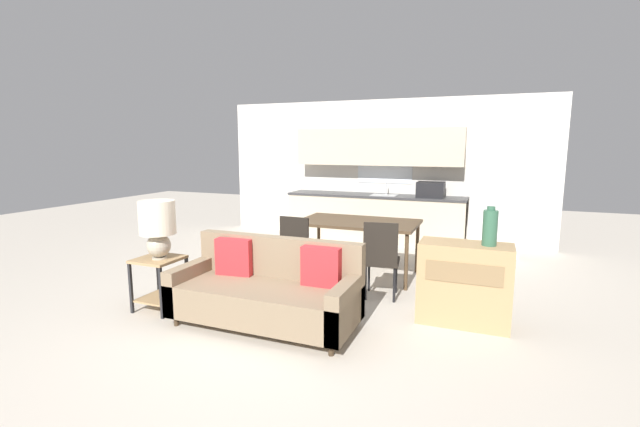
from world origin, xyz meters
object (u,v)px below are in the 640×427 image
(couch, at_px, (268,291))
(vase, at_px, (490,227))
(table_lamp, at_px, (158,224))
(dining_chair_near_right, at_px, (381,257))
(refrigerator, at_px, (496,202))
(credenza, at_px, (464,284))
(dining_table, at_px, (358,225))
(dining_chair_near_left, at_px, (299,249))
(side_table, at_px, (159,275))

(couch, xyz_separation_m, vase, (2.09, 0.75, 0.69))
(table_lamp, height_order, vase, vase)
(dining_chair_near_right, bearing_deg, couch, 43.20)
(dining_chair_near_right, bearing_deg, refrigerator, -121.57)
(refrigerator, relative_size, credenza, 1.93)
(dining_table, relative_size, table_lamp, 2.57)
(refrigerator, relative_size, dining_table, 1.06)
(vase, height_order, dining_chair_near_left, vase)
(couch, distance_m, dining_chair_near_left, 1.16)
(dining_table, relative_size, credenza, 1.82)
(refrigerator, xyz_separation_m, dining_table, (-1.80, -2.12, -0.16))
(dining_chair_near_left, distance_m, dining_chair_near_right, 1.08)
(dining_table, bearing_deg, dining_chair_near_right, -56.94)
(vase, bearing_deg, couch, -160.20)
(couch, height_order, table_lamp, table_lamp)
(couch, bearing_deg, dining_chair_near_left, 98.70)
(side_table, distance_m, vase, 3.57)
(table_lamp, xyz_separation_m, dining_chair_near_right, (2.19, 1.27, -0.46))
(refrigerator, xyz_separation_m, dining_chair_near_left, (-2.33, -2.97, -0.36))
(side_table, height_order, credenza, credenza)
(dining_table, height_order, side_table, dining_table)
(refrigerator, xyz_separation_m, couch, (-2.16, -4.11, -0.54))
(dining_table, bearing_deg, credenza, -38.89)
(refrigerator, xyz_separation_m, vase, (-0.07, -3.35, 0.15))
(couch, height_order, side_table, couch)
(table_lamp, relative_size, credenza, 0.71)
(dining_table, xyz_separation_m, side_table, (-1.68, -2.09, -0.32))
(dining_table, bearing_deg, dining_chair_near_left, -122.42)
(credenza, bearing_deg, side_table, -164.76)
(refrigerator, relative_size, couch, 0.93)
(credenza, relative_size, dining_chair_near_right, 0.96)
(vase, bearing_deg, side_table, -165.83)
(credenza, height_order, vase, vase)
(credenza, xyz_separation_m, dining_chair_near_right, (-0.97, 0.39, 0.10))
(side_table, distance_m, dining_chair_near_right, 2.56)
(dining_chair_near_left, bearing_deg, table_lamp, 51.96)
(dining_table, bearing_deg, vase, -35.47)
(side_table, distance_m, dining_chair_near_left, 1.70)
(side_table, xyz_separation_m, vase, (3.41, 0.86, 0.63))
(refrigerator, xyz_separation_m, dining_chair_near_right, (-1.26, -2.96, -0.36))
(vase, relative_size, dining_chair_near_right, 0.41)
(vase, distance_m, dining_chair_near_left, 2.35)
(vase, distance_m, dining_chair_near_right, 1.35)
(side_table, xyz_separation_m, dining_chair_near_left, (1.15, 1.25, 0.12))
(couch, bearing_deg, dining_table, 79.66)
(couch, xyz_separation_m, side_table, (-1.32, -0.11, 0.05))
(couch, bearing_deg, table_lamp, -174.32)
(refrigerator, height_order, credenza, refrigerator)
(couch, bearing_deg, vase, 19.80)
(table_lamp, height_order, dining_chair_near_right, table_lamp)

